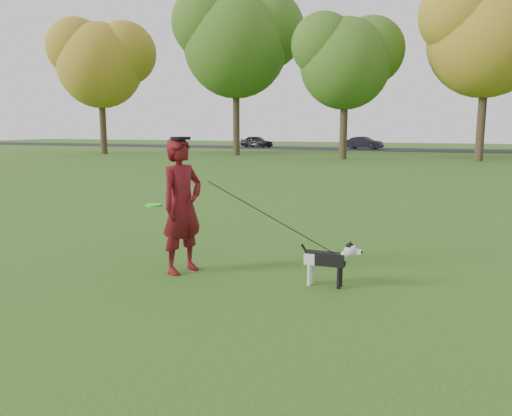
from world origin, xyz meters
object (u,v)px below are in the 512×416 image
at_px(dog, 330,258).
at_px(car_mid, 364,143).
at_px(man, 182,206).
at_px(car_left, 257,142).

bearing_deg(dog, car_mid, 98.14).
xyz_separation_m(man, dog, (2.11, 0.09, -0.58)).
bearing_deg(car_mid, car_left, 102.39).
bearing_deg(car_left, man, -146.66).
xyz_separation_m(man, car_mid, (-3.62, 40.18, -0.38)).
xyz_separation_m(man, car_left, (-14.08, 40.18, -0.38)).
relative_size(dog, car_left, 0.25).
height_order(man, dog, man).
height_order(car_left, car_mid, car_left).
xyz_separation_m(car_left, car_mid, (10.46, 0.00, -0.00)).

